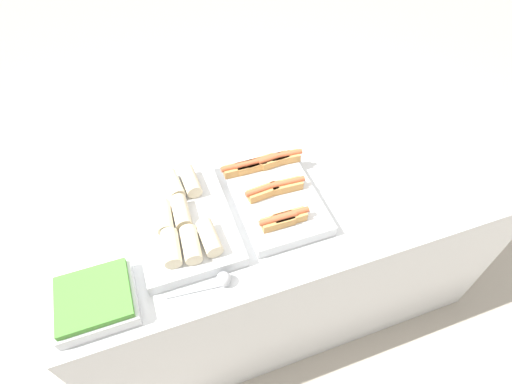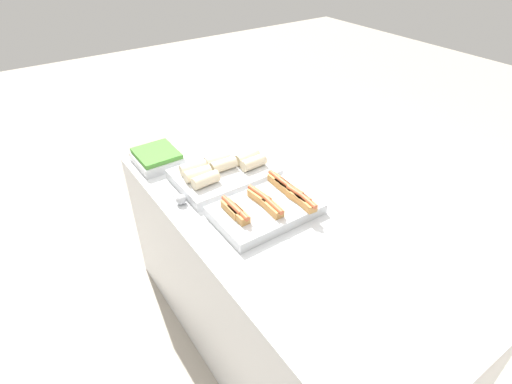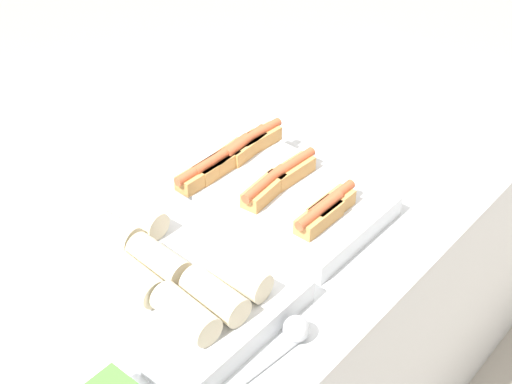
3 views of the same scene
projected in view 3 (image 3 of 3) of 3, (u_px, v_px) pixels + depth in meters
The scene contains 4 objects.
counter at pixel (289, 319), 1.94m from camera, with size 1.85×0.75×0.87m.
tray_hotdogs at pixel (274, 190), 1.62m from camera, with size 0.34×0.47×0.10m.
tray_wraps at pixel (163, 276), 1.39m from camera, with size 0.34×0.49×0.11m.
serving_spoon_near at pixel (292, 334), 1.30m from camera, with size 0.22×0.05×0.05m.
Camera 3 is at (-1.08, -0.80, 1.88)m, focal length 50.00 mm.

